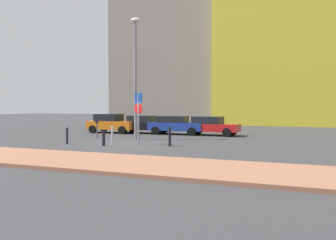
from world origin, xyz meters
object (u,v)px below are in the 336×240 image
(parking_sign_post, at_px, (138,112))
(street_lamp, at_px, (135,69))
(traffic_bollard_far, at_px, (170,137))
(traffic_bollard_mid, at_px, (67,136))
(parked_car_black, at_px, (144,124))
(parked_car_blue, at_px, (176,125))
(parked_car_red, at_px, (211,125))
(traffic_bollard_near, at_px, (104,138))
(parking_meter, at_px, (97,126))
(parked_car_orange, at_px, (112,123))
(traffic_bollard_edge, at_px, (112,135))

(parking_sign_post, xyz_separation_m, street_lamp, (-1.64, 2.86, 2.80))
(traffic_bollard_far, bearing_deg, traffic_bollard_mid, -170.14)
(parked_car_black, relative_size, parked_car_blue, 1.01)
(parked_car_red, bearing_deg, parked_car_black, -179.03)
(parked_car_black, bearing_deg, traffic_bollard_near, -78.47)
(parking_sign_post, distance_m, parking_meter, 5.50)
(traffic_bollard_near, bearing_deg, parked_car_orange, 118.12)
(parked_car_red, bearing_deg, parking_sign_post, -106.18)
(street_lamp, relative_size, traffic_bollard_edge, 7.88)
(traffic_bollard_mid, height_order, traffic_bollard_edge, traffic_bollard_edge)
(parking_meter, distance_m, traffic_bollard_mid, 4.01)
(parked_car_blue, relative_size, traffic_bollard_far, 4.06)
(traffic_bollard_far, bearing_deg, traffic_bollard_near, -161.13)
(street_lamp, relative_size, traffic_bollard_near, 8.85)
(parked_car_black, distance_m, parking_sign_post, 8.47)
(parked_car_blue, height_order, traffic_bollard_far, parked_car_blue)
(parked_car_blue, distance_m, parked_car_red, 2.82)
(parked_car_orange, height_order, parking_sign_post, parking_sign_post)
(parked_car_red, relative_size, traffic_bollard_edge, 4.02)
(traffic_bollard_edge, bearing_deg, parked_car_blue, 80.25)
(traffic_bollard_far, relative_size, traffic_bollard_edge, 1.04)
(street_lamp, xyz_separation_m, traffic_bollard_edge, (-0.20, -2.73, -4.19))
(traffic_bollard_near, height_order, traffic_bollard_mid, traffic_bollard_mid)
(parked_car_orange, distance_m, traffic_bollard_mid, 8.54)
(traffic_bollard_edge, bearing_deg, parking_sign_post, -3.88)
(parking_sign_post, distance_m, traffic_bollard_near, 2.49)
(parking_sign_post, bearing_deg, traffic_bollard_near, -139.06)
(parked_car_red, xyz_separation_m, parking_meter, (-6.89, -5.01, 0.10))
(parked_car_black, xyz_separation_m, parked_car_red, (5.63, 0.10, 0.01))
(parked_car_black, distance_m, traffic_bollard_edge, 7.71)
(parked_car_red, bearing_deg, street_lamp, -128.40)
(parked_car_orange, distance_m, parking_sign_post, 9.42)
(parked_car_black, bearing_deg, street_lamp, -70.26)
(parked_car_red, height_order, street_lamp, street_lamp)
(parked_car_blue, relative_size, street_lamp, 0.54)
(parking_sign_post, bearing_deg, traffic_bollard_edge, 176.12)
(parking_sign_post, xyz_separation_m, parking_meter, (-4.63, 2.77, -1.05))
(parked_car_blue, xyz_separation_m, traffic_bollard_mid, (-3.59, -8.80, -0.28))
(parked_car_orange, bearing_deg, traffic_bollard_edge, -58.99)
(parking_sign_post, bearing_deg, parked_car_blue, 94.17)
(parking_meter, distance_m, traffic_bollard_near, 5.16)
(traffic_bollard_edge, bearing_deg, street_lamp, 85.77)
(street_lamp, height_order, traffic_bollard_near, street_lamp)
(parked_car_black, distance_m, traffic_bollard_near, 9.20)
(traffic_bollard_edge, bearing_deg, parking_meter, 136.56)
(parked_car_blue, bearing_deg, parked_car_orange, -175.01)
(parked_car_blue, height_order, parked_car_red, parked_car_blue)
(street_lamp, distance_m, traffic_bollard_far, 6.29)
(parked_car_orange, xyz_separation_m, traffic_bollard_near, (4.52, -8.46, -0.35))
(parked_car_blue, xyz_separation_m, parking_meter, (-4.08, -4.84, 0.09))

